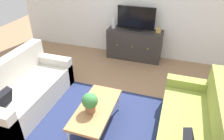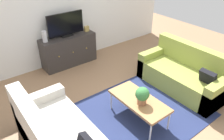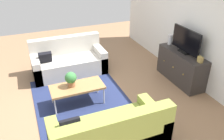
# 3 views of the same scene
# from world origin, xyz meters

# --- Properties ---
(ground_plane) EXTENTS (10.00, 10.00, 0.00)m
(ground_plane) POSITION_xyz_m (0.00, 0.00, 0.00)
(ground_plane) COLOR #997251
(wall_back) EXTENTS (6.40, 0.12, 2.70)m
(wall_back) POSITION_xyz_m (0.00, 2.55, 1.35)
(wall_back) COLOR white
(wall_back) RESTS_ON ground_plane
(area_rug) EXTENTS (2.50, 1.90, 0.01)m
(area_rug) POSITION_xyz_m (0.00, -0.15, 0.01)
(area_rug) COLOR navy
(area_rug) RESTS_ON ground_plane
(couch_left_side) EXTENTS (0.84, 1.78, 0.88)m
(couch_left_side) POSITION_xyz_m (-1.44, -0.10, 0.29)
(couch_left_side) COLOR beige
(couch_left_side) RESTS_ON ground_plane
(couch_right_side) EXTENTS (0.84, 1.78, 0.88)m
(couch_right_side) POSITION_xyz_m (1.44, -0.10, 0.29)
(couch_right_side) COLOR olive
(couch_right_side) RESTS_ON ground_plane
(coffee_table) EXTENTS (0.50, 1.06, 0.42)m
(coffee_table) POSITION_xyz_m (-0.01, -0.24, 0.39)
(coffee_table) COLOR #A37547
(coffee_table) RESTS_ON ground_plane
(potted_plant) EXTENTS (0.23, 0.23, 0.31)m
(potted_plant) POSITION_xyz_m (-0.05, -0.34, 0.59)
(potted_plant) COLOR #936042
(potted_plant) RESTS_ON coffee_table
(tv_console) EXTENTS (1.33, 0.47, 0.74)m
(tv_console) POSITION_xyz_m (0.01, 2.27, 0.37)
(tv_console) COLOR #332D2B
(tv_console) RESTS_ON ground_plane
(flat_screen_tv) EXTENTS (0.89, 0.16, 0.56)m
(flat_screen_tv) POSITION_xyz_m (0.01, 2.29, 1.02)
(flat_screen_tv) COLOR black
(flat_screen_tv) RESTS_ON tv_console
(glass_vase) EXTENTS (0.11, 0.11, 0.25)m
(glass_vase) POSITION_xyz_m (-0.53, 2.27, 0.87)
(glass_vase) COLOR silver
(glass_vase) RESTS_ON tv_console
(mantel_clock) EXTENTS (0.11, 0.07, 0.13)m
(mantel_clock) POSITION_xyz_m (0.55, 2.27, 0.80)
(mantel_clock) COLOR tan
(mantel_clock) RESTS_ON tv_console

